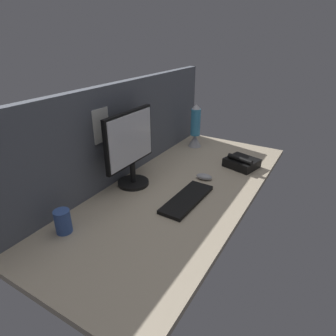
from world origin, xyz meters
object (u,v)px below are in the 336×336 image
at_px(keyboard, 187,199).
at_px(mug_ceramic_blue, 63,221).
at_px(monitor, 130,146).
at_px(lava_lamp, 195,129).
at_px(mouse, 204,177).
at_px(desk_phone, 242,162).

distance_m(keyboard, mug_ceramic_blue, 0.62).
distance_m(monitor, keyboard, 0.42).
distance_m(monitor, lava_lamp, 0.75).
relative_size(monitor, keyboard, 1.16).
height_order(mouse, mug_ceramic_blue, mug_ceramic_blue).
xyz_separation_m(monitor, mug_ceramic_blue, (-0.51, -0.01, -0.18)).
distance_m(lava_lamp, desk_phone, 0.48).
relative_size(keyboard, desk_phone, 1.62).
distance_m(mouse, desk_phone, 0.32).
bearing_deg(lava_lamp, keyboard, -156.83).
bearing_deg(mug_ceramic_blue, monitor, 1.19).
xyz_separation_m(lava_lamp, desk_phone, (-0.19, -0.43, -0.11)).
height_order(lava_lamp, desk_phone, lava_lamp).
relative_size(mouse, lava_lamp, 0.29).
bearing_deg(lava_lamp, mug_ceramic_blue, 178.57).
bearing_deg(lava_lamp, desk_phone, -113.55).
xyz_separation_m(monitor, keyboard, (-0.00, -0.36, -0.22)).
xyz_separation_m(keyboard, lava_lamp, (0.74, 0.32, 0.13)).
bearing_deg(desk_phone, mouse, 154.40).
xyz_separation_m(keyboard, mug_ceramic_blue, (-0.51, 0.35, 0.04)).
height_order(keyboard, desk_phone, desk_phone).
height_order(monitor, mouse, monitor).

